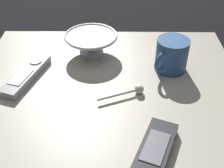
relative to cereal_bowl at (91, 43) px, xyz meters
The scene contains 7 objects.
ground_plane 0.22m from the cereal_bowl, 13.99° to the left, with size 6.00×6.00×0.00m, color black.
table 0.21m from the cereal_bowl, 13.99° to the left, with size 0.66×0.67×0.05m.
cereal_bowl is the anchor object (origin of this frame).
coffee_mug 0.22m from the cereal_bowl, 70.54° to the left, with size 0.10×0.09×0.09m.
teaspoon 0.21m from the cereal_bowl, 31.83° to the left, with size 0.05×0.11×0.02m.
tv_remote_near 0.41m from the cereal_bowl, 19.10° to the left, with size 0.21×0.13×0.03m.
tv_remote_far 0.20m from the cereal_bowl, 52.73° to the right, with size 0.18×0.10×0.02m.
Camera 1 is at (0.53, 0.02, 0.50)m, focal length 48.16 mm.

